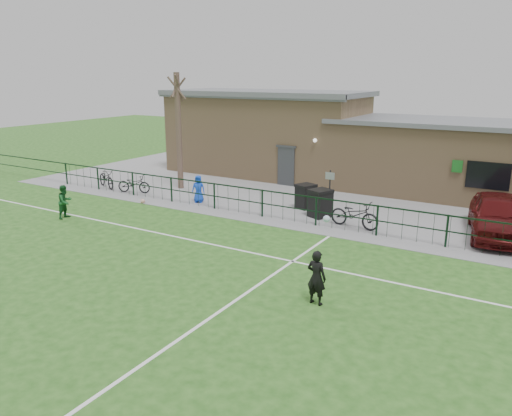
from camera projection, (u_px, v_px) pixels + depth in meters
The scene contains 19 objects.
ground at pixel (164, 293), 13.98m from camera, with size 90.00×90.00×0.00m, color #235218.
paving_strip at pixel (343, 195), 25.14m from camera, with size 34.00×13.00×0.02m, color gray.
pitch_line_touch at pixel (291, 223), 20.43m from camera, with size 28.00×0.10×0.01m, color white.
pitch_line_mid at pixel (241, 250), 17.29m from camera, with size 28.00×0.10×0.01m, color white.
pitch_line_perp at pixel (223, 309), 12.98m from camera, with size 0.10×16.00×0.01m, color white.
perimeter_fence at pixel (294, 208), 20.44m from camera, with size 28.00×0.10×1.20m, color black.
bare_tree at pixel (179, 132), 25.86m from camera, with size 0.30×0.30×6.00m, color #4D392F.
wheelie_bin_left at pixel (306, 197), 22.54m from camera, with size 0.67×0.76×1.02m, color black.
wheelie_bin_right at pixel (320, 204), 21.14m from camera, with size 0.73×0.83×1.11m, color black.
sign_post at pixel (329, 193), 21.13m from camera, with size 0.06×0.06×2.00m, color black.
car_maroon at pixel (498, 216), 18.54m from camera, with size 1.91×4.74×1.62m, color #4C0D0E.
bicycle_a at pixel (106, 178), 26.60m from camera, with size 0.68×1.94×1.02m, color black.
bicycle_c at pixel (134, 184), 25.48m from camera, with size 0.61×1.74×0.92m, color black.
bicycle_e at pixel (355, 214), 19.68m from camera, with size 0.71×2.04×1.07m, color black.
spectator_child at pixel (198, 189), 23.54m from camera, with size 0.63×0.41×1.29m, color blue.
goalkeeper_kick at pixel (317, 275), 13.20m from camera, with size 1.22×2.82×1.71m.
outfield_player at pixel (65, 202), 21.01m from camera, with size 0.69×0.54×1.43m, color #185424.
ball_ground at pixel (143, 201), 23.52m from camera, with size 0.21×0.21×0.21m, color white.
clubhouse at pixel (350, 143), 27.48m from camera, with size 24.25×5.40×4.96m.
Camera 1 is at (8.85, -9.70, 5.95)m, focal length 35.00 mm.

